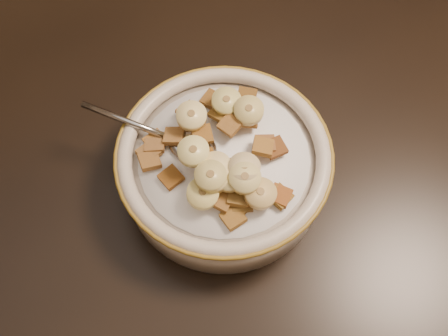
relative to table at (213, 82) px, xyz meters
name	(u,v)px	position (x,y,z in m)	size (l,w,h in m)	color
floor	(218,270)	(0.00, 0.00, -0.78)	(4.00, 4.50, 0.10)	#422816
table	(213,82)	(0.00, 0.00, 0.00)	(1.40, 0.90, 0.04)	black
cereal_bowl	(224,170)	(-0.05, -0.14, 0.05)	(0.21, 0.21, 0.05)	beige
milk	(224,158)	(-0.05, -0.14, 0.07)	(0.18, 0.18, 0.00)	white
spoon	(193,147)	(-0.08, -0.11, 0.08)	(0.04, 0.05, 0.01)	gray
cereal_square_0	(263,147)	(-0.02, -0.15, 0.09)	(0.02, 0.02, 0.01)	#946226
cereal_square_1	(265,144)	(-0.01, -0.15, 0.08)	(0.02, 0.02, 0.01)	brown
cereal_square_2	(238,197)	(-0.06, -0.19, 0.08)	(0.02, 0.02, 0.01)	brown
cereal_square_3	(149,152)	(-0.12, -0.10, 0.08)	(0.02, 0.02, 0.01)	brown
cereal_square_4	(247,97)	(0.00, -0.09, 0.08)	(0.02, 0.02, 0.01)	brown
cereal_square_5	(248,118)	(-0.01, -0.11, 0.09)	(0.02, 0.02, 0.01)	brown
cereal_square_6	(235,210)	(-0.07, -0.20, 0.08)	(0.02, 0.02, 0.01)	olive
cereal_square_7	(150,161)	(-0.12, -0.11, 0.08)	(0.02, 0.02, 0.01)	brown
cereal_square_8	(224,106)	(-0.03, -0.09, 0.08)	(0.02, 0.02, 0.01)	#996332
cereal_square_9	(205,159)	(-0.08, -0.14, 0.09)	(0.02, 0.02, 0.01)	brown
cereal_square_10	(212,100)	(-0.03, -0.07, 0.08)	(0.02, 0.02, 0.01)	brown
cereal_square_11	(221,200)	(-0.08, -0.18, 0.08)	(0.02, 0.02, 0.01)	brown
cereal_square_12	(242,202)	(-0.06, -0.19, 0.08)	(0.02, 0.02, 0.01)	brown
cereal_square_13	(233,218)	(-0.08, -0.20, 0.08)	(0.02, 0.02, 0.01)	brown
cereal_square_14	(229,169)	(-0.06, -0.16, 0.09)	(0.02, 0.02, 0.01)	brown
cereal_square_15	(280,197)	(-0.03, -0.21, 0.08)	(0.02, 0.02, 0.01)	olive
cereal_square_16	(230,125)	(-0.04, -0.12, 0.09)	(0.02, 0.02, 0.01)	olive
cereal_square_17	(155,145)	(-0.11, -0.10, 0.08)	(0.02, 0.02, 0.01)	brown
cereal_square_18	(156,141)	(-0.11, -0.09, 0.08)	(0.02, 0.02, 0.01)	#905A23
cereal_square_19	(223,186)	(-0.07, -0.17, 0.08)	(0.02, 0.02, 0.01)	#994F19
cereal_square_20	(280,196)	(-0.03, -0.20, 0.08)	(0.02, 0.02, 0.01)	brown
cereal_square_21	(189,112)	(-0.06, -0.08, 0.08)	(0.02, 0.02, 0.01)	brown
cereal_square_22	(174,136)	(-0.09, -0.10, 0.08)	(0.02, 0.02, 0.01)	olive
cereal_square_23	(221,113)	(-0.04, -0.10, 0.09)	(0.02, 0.02, 0.01)	brown
cereal_square_24	(234,102)	(-0.01, -0.09, 0.08)	(0.02, 0.02, 0.01)	olive
cereal_square_25	(202,135)	(-0.07, -0.11, 0.09)	(0.02, 0.02, 0.01)	brown
cereal_square_26	(171,177)	(-0.11, -0.14, 0.08)	(0.02, 0.02, 0.01)	brown
cereal_square_27	(251,198)	(-0.05, -0.19, 0.08)	(0.02, 0.02, 0.01)	brown
cereal_square_28	(275,148)	(-0.01, -0.16, 0.08)	(0.02, 0.02, 0.01)	brown
banana_slice_0	(214,178)	(-0.08, -0.17, 0.10)	(0.03, 0.03, 0.01)	#D5C67C
banana_slice_1	(260,194)	(-0.05, -0.20, 0.09)	(0.03, 0.03, 0.01)	tan
banana_slice_2	(193,151)	(-0.09, -0.13, 0.10)	(0.03, 0.03, 0.01)	#FFED83
banana_slice_3	(229,176)	(-0.06, -0.17, 0.10)	(0.03, 0.03, 0.01)	#D2C684
banana_slice_4	(249,111)	(-0.01, -0.11, 0.09)	(0.03, 0.03, 0.01)	#D1C273
banana_slice_5	(211,176)	(-0.08, -0.17, 0.10)	(0.03, 0.03, 0.01)	#E0D46E
banana_slice_6	(215,167)	(-0.07, -0.16, 0.10)	(0.03, 0.03, 0.01)	#FADC90
banana_slice_7	(244,168)	(-0.05, -0.17, 0.10)	(0.03, 0.03, 0.01)	#CFBA80
banana_slice_8	(245,178)	(-0.05, -0.18, 0.10)	(0.03, 0.03, 0.01)	#DBBC6D
banana_slice_9	(203,194)	(-0.09, -0.17, 0.09)	(0.03, 0.03, 0.01)	#FDE88C
banana_slice_10	(226,102)	(-0.03, -0.09, 0.09)	(0.03, 0.03, 0.01)	tan
banana_slice_11	(191,116)	(-0.07, -0.09, 0.10)	(0.03, 0.03, 0.01)	#F9E291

